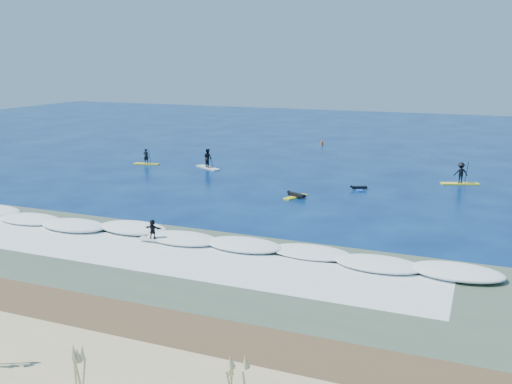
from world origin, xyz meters
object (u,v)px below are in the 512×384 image
at_px(prone_paddler_near, 296,195).
at_px(sup_paddler_right, 461,174).
at_px(sup_paddler_center, 208,160).
at_px(marker_buoy, 322,143).
at_px(sup_paddler_left, 146,159).
at_px(prone_paddler_far, 359,188).
at_px(wave_surfer, 153,231).

bearing_deg(prone_paddler_near, sup_paddler_right, -25.33).
relative_size(sup_paddler_center, prone_paddler_near, 1.40).
bearing_deg(marker_buoy, sup_paddler_right, -44.66).
height_order(sup_paddler_left, sup_paddler_right, sup_paddler_right).
height_order(sup_paddler_right, prone_paddler_near, sup_paddler_right).
distance_m(sup_paddler_right, marker_buoy, 24.74).
height_order(sup_paddler_center, sup_paddler_right, sup_paddler_center).
bearing_deg(sup_paddler_left, prone_paddler_far, -19.43).
xyz_separation_m(sup_paddler_left, prone_paddler_near, (19.20, -7.94, -0.43)).
bearing_deg(wave_surfer, sup_paddler_left, 121.60).
relative_size(sup_paddler_center, sup_paddler_right, 0.98).
xyz_separation_m(prone_paddler_far, wave_surfer, (-8.61, -18.82, 0.62)).
bearing_deg(prone_paddler_far, sup_paddler_center, 53.87).
xyz_separation_m(sup_paddler_left, wave_surfer, (14.70, -22.13, 0.15)).
bearing_deg(marker_buoy, prone_paddler_near, -78.61).
bearing_deg(sup_paddler_left, sup_paddler_right, -7.20).
bearing_deg(sup_paddler_right, sup_paddler_left, 165.04).
bearing_deg(wave_surfer, sup_paddler_right, 53.87).
xyz_separation_m(prone_paddler_far, marker_buoy, (-9.68, 22.96, 0.20)).
height_order(wave_surfer, marker_buoy, wave_surfer).
distance_m(sup_paddler_right, wave_surfer, 29.47).
bearing_deg(sup_paddler_left, prone_paddler_near, -33.82).
bearing_deg(wave_surfer, sup_paddler_center, 106.73).
relative_size(wave_surfer, marker_buoy, 2.37).
bearing_deg(marker_buoy, wave_surfer, -88.55).
distance_m(sup_paddler_left, prone_paddler_near, 20.79).
xyz_separation_m(sup_paddler_center, sup_paddler_right, (24.21, 1.75, 0.02)).
xyz_separation_m(prone_paddler_near, marker_buoy, (-5.56, 27.60, 0.17)).
distance_m(wave_surfer, marker_buoy, 41.79).
bearing_deg(sup_paddler_left, sup_paddler_center, -7.12).
xyz_separation_m(sup_paddler_center, prone_paddler_near, (12.18, -8.46, -0.71)).
bearing_deg(prone_paddler_far, sup_paddler_right, -77.75).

